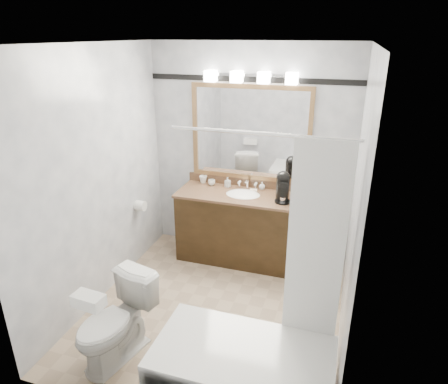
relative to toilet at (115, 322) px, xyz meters
The scene contains 15 objects.
room 1.36m from the toilet, 55.82° to the left, with size 2.42×2.62×2.52m.
vanity 1.96m from the toilet, 72.82° to the left, with size 1.53×0.58×0.97m.
mirror 2.48m from the toilet, 74.86° to the left, with size 1.40×0.04×1.10m.
vanity_light_bar 2.79m from the toilet, 74.48° to the left, with size 1.02×0.14×0.12m.
accent_stripe 2.82m from the toilet, 74.93° to the left, with size 2.40×0.01×0.06m, color black.
bathtub 1.13m from the toilet, ahead, with size 1.30×0.75×1.96m.
tp_roll 1.65m from the toilet, 110.38° to the left, with size 0.12×0.12×0.11m, color white.
toilet is the anchor object (origin of this frame).
tissue_box 0.49m from the toilet, 90.00° to the right, with size 0.23×0.13×0.10m, color white.
coffee_maker 2.20m from the toilet, 60.33° to the left, with size 0.18×0.22×0.34m.
cup_left 2.11m from the toilet, 86.20° to the left, with size 0.09×0.09×0.07m, color white.
cup_right 2.15m from the toilet, 89.71° to the left, with size 0.10×0.10×0.09m, color white.
soap_bottle_a 2.14m from the toilet, 80.63° to the left, with size 0.05×0.06×0.12m, color white.
soap_bottle_b 2.28m from the toilet, 70.19° to the left, with size 0.07×0.07×0.09m, color white.
soap_bar 2.15m from the toilet, 71.37° to the left, with size 0.08×0.05×0.03m, color beige.
Camera 1 is at (1.08, -3.09, 2.57)m, focal length 32.00 mm.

